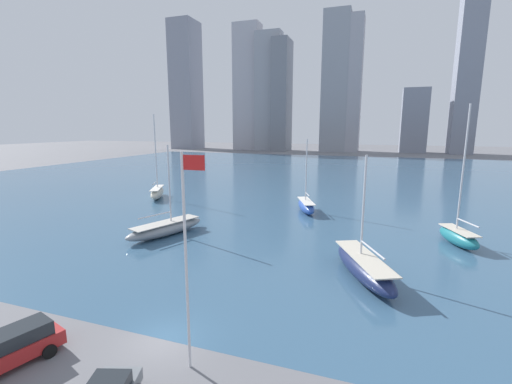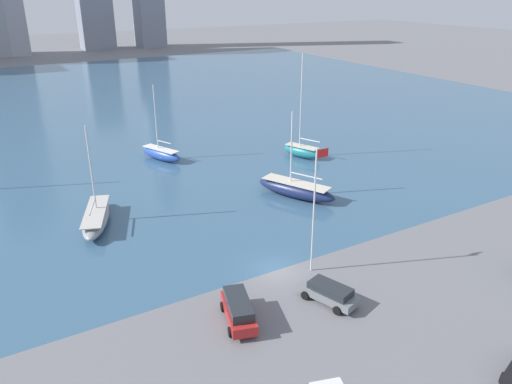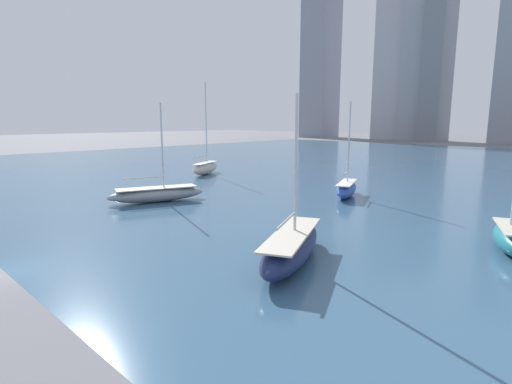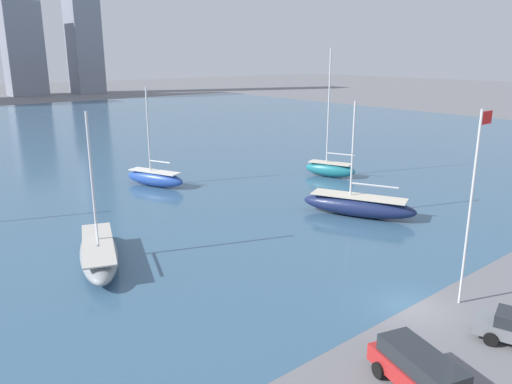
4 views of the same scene
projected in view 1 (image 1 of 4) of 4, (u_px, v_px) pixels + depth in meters
name	position (u px, v px, depth m)	size (l,w,h in m)	color
ground_plane	(163.00, 340.00, 20.11)	(500.00, 500.00, 0.00)	slate
harbor_water	(326.00, 178.00, 85.14)	(180.00, 140.00, 0.00)	#385B7A
flag_pole	(187.00, 256.00, 16.69)	(1.24, 0.14, 11.19)	silver
distant_city_skyline	(292.00, 88.00, 181.10)	(155.94, 20.45, 71.72)	gray
sailboat_navy	(364.00, 267.00, 28.17)	(6.53, 10.23, 10.14)	#19234C
sailboat_gray	(166.00, 228.00, 39.53)	(5.91, 10.38, 10.38)	gray
sailboat_cream	(157.00, 192.00, 60.21)	(4.94, 7.96, 14.53)	beige
sailboat_blue	(306.00, 206.00, 50.44)	(4.54, 7.58, 10.63)	#284CA8
sailboat_teal	(458.00, 236.00, 36.06)	(4.00, 6.38, 14.64)	#1E757F
parked_suv_red	(8.00, 348.00, 17.66)	(3.20, 5.32, 1.92)	#B22323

